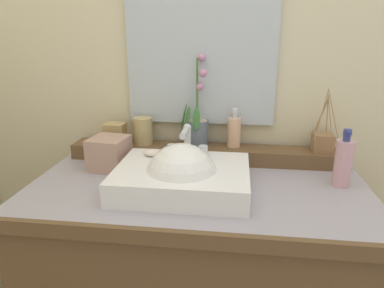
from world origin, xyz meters
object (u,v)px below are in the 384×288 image
soap_dispenser (234,131)px  sink_basin (182,178)px  tumbler_cup (143,131)px  reed_diffuser (323,142)px  tissue_box (109,153)px  soap_bar (153,153)px  potted_plant (197,126)px  lotion_bottle (343,162)px  trinket_box (115,133)px

soap_dispenser → sink_basin: bearing=-117.7°
tumbler_cup → reed_diffuser: size_ratio=0.45×
tissue_box → reed_diffuser: bearing=9.7°
soap_bar → potted_plant: potted_plant is taller
sink_basin → reed_diffuser: 0.57m
potted_plant → lotion_bottle: 0.54m
reed_diffuser → trinket_box: reed_diffuser is taller
trinket_box → tissue_box: (0.02, -0.13, -0.04)m
reed_diffuser → sink_basin: bearing=-149.5°
soap_dispenser → reed_diffuser: bearing=-2.0°
tumbler_cup → trinket_box: bearing=-177.8°
potted_plant → lotion_bottle: (0.50, -0.20, -0.05)m
sink_basin → trinket_box: sink_basin is taller
sink_basin → tumbler_cup: (-0.20, 0.29, 0.07)m
tissue_box → soap_dispenser: bearing=17.9°
soap_dispenser → trinket_box: (-0.47, -0.02, -0.02)m
soap_bar → sink_basin: bearing=-40.4°
tumbler_cup → sink_basin: bearing=-55.1°
sink_basin → trinket_box: bearing=138.1°
soap_dispenser → trinket_box: soap_dispenser is taller
lotion_bottle → tissue_box: (-0.81, 0.05, -0.02)m
potted_plant → tissue_box: size_ratio=2.70×
soap_bar → lotion_bottle: bearing=0.4°
trinket_box → tissue_box: size_ratio=0.62×
sink_basin → tissue_box: bearing=152.5°
potted_plant → soap_dispenser: potted_plant is taller
potted_plant → reed_diffuser: bearing=-1.3°
potted_plant → trinket_box: bearing=-177.2°
trinket_box → reed_diffuser: bearing=2.1°
reed_diffuser → soap_dispenser: bearing=178.0°
reed_diffuser → trinket_box: 0.81m
potted_plant → reed_diffuser: potted_plant is taller
lotion_bottle → tissue_box: bearing=176.4°
potted_plant → trinket_box: (-0.33, -0.02, -0.04)m
soap_bar → tumbler_cup: tumbler_cup is taller
reed_diffuser → tissue_box: size_ratio=1.82×
tumbler_cup → tissue_box: tumbler_cup is taller
trinket_box → soap_dispenser: bearing=3.7°
reed_diffuser → tissue_box: bearing=-170.3°
soap_bar → tissue_box: size_ratio=0.54×
potted_plant → lotion_bottle: size_ratio=1.81×
tissue_box → tumbler_cup: bearing=54.9°
trinket_box → soap_bar: bearing=-41.1°
sink_basin → tumbler_cup: size_ratio=3.96×
tumbler_cup → tissue_box: size_ratio=0.82×
soap_dispenser → lotion_bottle: size_ratio=0.78×
soap_dispenser → reed_diffuser: 0.33m
soap_dispenser → trinket_box: 0.48m
soap_bar → tumbler_cup: 0.21m
potted_plant → soap_dispenser: bearing=0.2°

